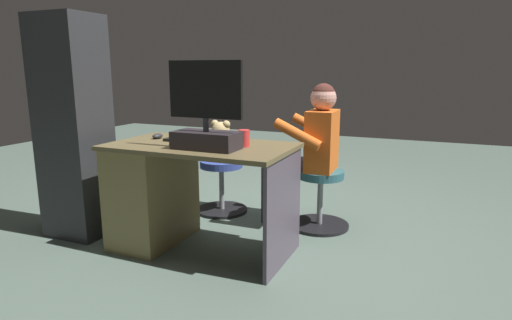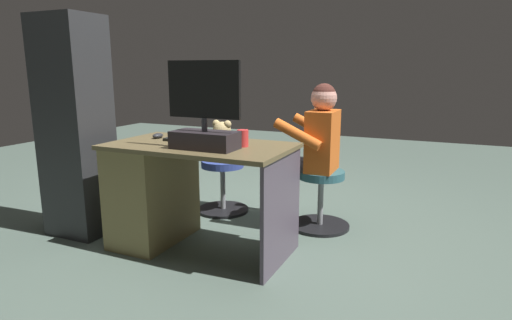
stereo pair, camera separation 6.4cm
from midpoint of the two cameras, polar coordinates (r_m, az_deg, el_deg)
name	(u,v)px [view 1 (the left image)]	position (r m, az deg, el deg)	size (l,w,h in m)	color
ground_plane	(231,228)	(3.42, -3.84, -8.99)	(10.00, 10.00, 0.00)	#516358
desk	(164,189)	(3.10, -12.75, -3.79)	(1.22, 0.68, 0.74)	brown
monitor	(206,123)	(2.66, -7.37, 4.86)	(0.49, 0.20, 0.54)	#262126
keyboard	(195,140)	(2.95, -8.79, 2.59)	(0.42, 0.14, 0.02)	black
computer_mouse	(158,136)	(3.14, -13.53, 3.12)	(0.06, 0.10, 0.04)	#242629
cup	(244,138)	(2.74, -2.28, 2.90)	(0.07, 0.07, 0.11)	red
tv_remote	(177,142)	(2.93, -11.11, 2.40)	(0.04, 0.15, 0.02)	black
notebook_binder	(221,146)	(2.72, -5.39, 1.91)	(0.22, 0.30, 0.02)	beige
office_chair_teddy	(222,182)	(3.73, -5.09, -2.90)	(0.44, 0.44, 0.46)	black
teddy_bear	(221,142)	(3.66, -5.11, 2.42)	(0.24, 0.24, 0.35)	tan
visitor_chair	(320,196)	(3.39, 8.00, -4.72)	(0.46, 0.46, 0.46)	black
person	(310,143)	(3.33, 6.62, 2.25)	(0.57, 0.48, 1.12)	orange
equipment_rack	(74,129)	(3.40, -23.56, 3.85)	(0.44, 0.36, 1.60)	#28292B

